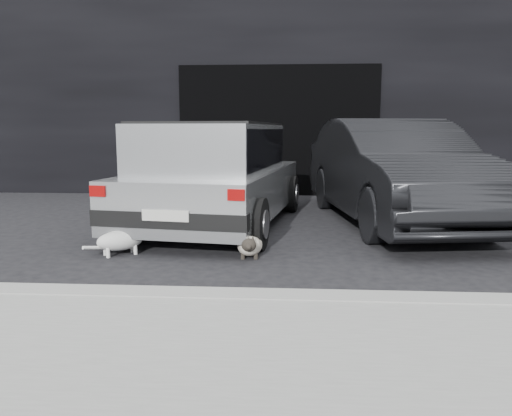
# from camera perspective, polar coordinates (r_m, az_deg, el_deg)

# --- Properties ---
(ground) EXTENTS (80.00, 80.00, 0.00)m
(ground) POSITION_cam_1_polar(r_m,az_deg,el_deg) (6.44, -7.23, -3.04)
(ground) COLOR black
(ground) RESTS_ON ground
(building_facade) EXTENTS (34.00, 4.00, 5.00)m
(building_facade) POSITION_cam_1_polar(r_m,az_deg,el_deg) (12.24, 2.83, 14.43)
(building_facade) COLOR black
(building_facade) RESTS_ON ground
(garage_opening) EXTENTS (4.00, 0.10, 2.60)m
(garage_opening) POSITION_cam_1_polar(r_m,az_deg,el_deg) (10.18, 2.58, 8.77)
(garage_opening) COLOR black
(garage_opening) RESTS_ON ground
(curb) EXTENTS (18.00, 0.25, 0.12)m
(curb) POSITION_cam_1_polar(r_m,az_deg,el_deg) (3.81, 0.25, -10.55)
(curb) COLOR gray
(curb) RESTS_ON ground
(sidewalk) EXTENTS (18.00, 2.20, 0.11)m
(sidewalk) POSITION_cam_1_polar(r_m,az_deg,el_deg) (2.71, -1.40, -19.12)
(sidewalk) COLOR gray
(sidewalk) RESTS_ON ground
(silver_hatchback) EXTENTS (2.34, 4.07, 1.43)m
(silver_hatchback) POSITION_cam_1_polar(r_m,az_deg,el_deg) (6.91, -4.64, 4.33)
(silver_hatchback) COLOR #B6B9BB
(silver_hatchback) RESTS_ON ground
(second_car) EXTENTS (2.22, 4.70, 1.49)m
(second_car) POSITION_cam_1_polar(r_m,az_deg,el_deg) (7.38, 15.47, 4.07)
(second_car) COLOR black
(second_car) RESTS_ON ground
(cat_siamese) EXTENTS (0.29, 0.80, 0.28)m
(cat_siamese) POSITION_cam_1_polar(r_m,az_deg,el_deg) (5.28, -0.73, -4.25)
(cat_siamese) COLOR beige
(cat_siamese) RESTS_ON ground
(cat_white) EXTENTS (0.62, 0.51, 0.34)m
(cat_white) POSITION_cam_1_polar(r_m,az_deg,el_deg) (5.55, -14.93, -3.47)
(cat_white) COLOR silver
(cat_white) RESTS_ON ground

